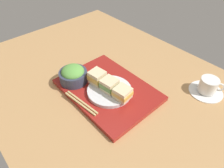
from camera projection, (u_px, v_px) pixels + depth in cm
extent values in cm
cube|color=tan|center=(108.00, 85.00, 94.90)|extent=(140.00, 100.00, 3.00)
cube|color=maroon|center=(108.00, 90.00, 88.75)|extent=(42.26, 30.92, 2.00)
cylinder|color=silver|center=(110.00, 91.00, 85.63)|extent=(19.01, 19.01, 1.60)
cube|color=beige|center=(98.00, 81.00, 87.99)|extent=(6.85, 6.68, 1.69)
cube|color=gold|center=(97.00, 77.00, 86.65)|extent=(7.13, 7.13, 2.28)
cube|color=beige|center=(97.00, 74.00, 85.32)|extent=(6.85, 6.68, 1.69)
cube|color=beige|center=(109.00, 88.00, 84.60)|extent=(6.85, 6.68, 1.47)
cube|color=#669347|center=(109.00, 85.00, 83.33)|extent=(7.01, 6.83, 2.31)
cube|color=beige|center=(109.00, 81.00, 82.07)|extent=(6.85, 6.68, 1.47)
cube|color=beige|center=(122.00, 96.00, 81.12)|extent=(6.85, 6.68, 1.52)
cube|color=gold|center=(122.00, 93.00, 80.01)|extent=(7.34, 6.80, 1.81)
cube|color=beige|center=(123.00, 90.00, 78.89)|extent=(6.85, 6.68, 1.52)
cylinder|color=#33384C|center=(73.00, 76.00, 90.00)|extent=(12.49, 12.49, 5.14)
ellipsoid|color=#5B9E42|center=(73.00, 72.00, 88.28)|extent=(10.12, 10.12, 5.57)
cube|color=tan|center=(80.00, 104.00, 80.79)|extent=(17.98, 2.64, 0.70)
cube|color=tan|center=(82.00, 102.00, 81.43)|extent=(17.98, 2.64, 0.70)
cylinder|color=white|center=(206.00, 91.00, 88.92)|extent=(14.58, 14.58, 0.80)
cylinder|color=white|center=(208.00, 85.00, 86.49)|extent=(7.66, 7.66, 6.45)
cylinder|color=black|center=(211.00, 80.00, 84.59)|extent=(7.05, 7.05, 0.40)
torus|color=white|center=(219.00, 87.00, 85.47)|extent=(4.21, 2.92, 4.41)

